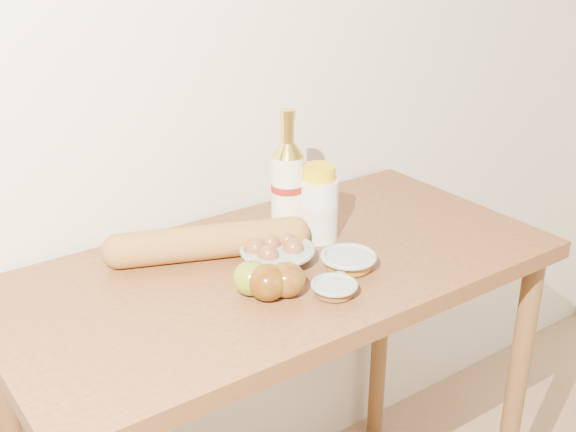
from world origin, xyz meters
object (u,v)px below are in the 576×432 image
object	(u,v)px
cream_bottle	(319,205)
egg_bowl	(277,253)
bourbon_bottle	(288,188)
table	(280,312)
baguette	(208,242)

from	to	relation	value
cream_bottle	egg_bowl	world-z (taller)	cream_bottle
bourbon_bottle	egg_bowl	bearing A→B (deg)	-148.68
bourbon_bottle	egg_bowl	size ratio (longest dim) A/B	1.71
table	egg_bowl	world-z (taller)	egg_bowl
bourbon_bottle	cream_bottle	size ratio (longest dim) A/B	1.71
table	baguette	bearing A→B (deg)	135.47
cream_bottle	baguette	xyz separation A→B (m)	(-0.25, 0.06, -0.04)
bourbon_bottle	baguette	distance (m)	0.22
cream_bottle	egg_bowl	xyz separation A→B (m)	(-0.15, -0.05, -0.06)
egg_bowl	table	bearing A→B (deg)	-50.11
table	baguette	size ratio (longest dim) A/B	2.68
egg_bowl	baguette	distance (m)	0.15
cream_bottle	egg_bowl	size ratio (longest dim) A/B	1.00
table	bourbon_bottle	xyz separation A→B (m)	(0.09, 0.09, 0.25)
table	cream_bottle	world-z (taller)	cream_bottle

